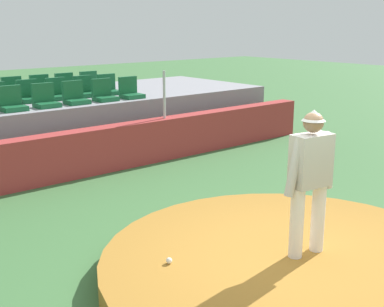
% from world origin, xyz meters
% --- Properties ---
extents(ground_plane, '(60.00, 60.00, 0.00)m').
position_xyz_m(ground_plane, '(0.00, 0.00, 0.00)').
color(ground_plane, '#3D6C3A').
extents(pitchers_mound, '(4.68, 4.68, 0.27)m').
position_xyz_m(pitchers_mound, '(0.00, 0.00, 0.14)').
color(pitchers_mound, '#A36F29').
rests_on(pitchers_mound, ground_plane).
extents(pitcher, '(0.75, 0.32, 1.76)m').
position_xyz_m(pitcher, '(0.18, -0.02, 1.30)').
color(pitcher, white).
rests_on(pitcher, pitchers_mound).
extents(baseball, '(0.07, 0.07, 0.07)m').
position_xyz_m(baseball, '(-1.26, 0.83, 0.31)').
color(baseball, white).
rests_on(baseball, pitchers_mound).
extents(brick_barrier, '(12.96, 0.40, 0.92)m').
position_xyz_m(brick_barrier, '(0.00, 5.48, 0.46)').
color(brick_barrier, '#A73333').
rests_on(brick_barrier, ground_plane).
extents(fence_post_right, '(0.06, 0.06, 1.05)m').
position_xyz_m(fence_post_right, '(2.19, 5.48, 1.45)').
color(fence_post_right, silver).
rests_on(fence_post_right, brick_barrier).
extents(bleacher_platform, '(12.59, 3.77, 1.25)m').
position_xyz_m(bleacher_platform, '(0.00, 8.11, 0.62)').
color(bleacher_platform, gray).
rests_on(bleacher_platform, ground_plane).
extents(stadium_chair_2, '(0.48, 0.44, 0.50)m').
position_xyz_m(stadium_chair_2, '(-0.72, 6.78, 1.40)').
color(stadium_chair_2, '#185E35').
rests_on(stadium_chair_2, bleacher_platform).
extents(stadium_chair_3, '(0.48, 0.44, 0.50)m').
position_xyz_m(stadium_chair_3, '(0.00, 6.77, 1.40)').
color(stadium_chair_3, '#185E35').
rests_on(stadium_chair_3, bleacher_platform).
extents(stadium_chair_4, '(0.48, 0.44, 0.50)m').
position_xyz_m(stadium_chair_4, '(0.70, 6.78, 1.40)').
color(stadium_chair_4, '#185E35').
rests_on(stadium_chair_4, bleacher_platform).
extents(stadium_chair_5, '(0.48, 0.44, 0.50)m').
position_xyz_m(stadium_chair_5, '(1.42, 6.76, 1.40)').
color(stadium_chair_5, '#185E35').
rests_on(stadium_chair_5, bleacher_platform).
extents(stadium_chair_6, '(0.48, 0.44, 0.50)m').
position_xyz_m(stadium_chair_6, '(2.13, 6.73, 1.40)').
color(stadium_chair_6, '#185E35').
rests_on(stadium_chair_6, bleacher_platform).
extents(stadium_chair_10, '(0.48, 0.44, 0.50)m').
position_xyz_m(stadium_chair_10, '(0.02, 7.68, 1.40)').
color(stadium_chair_10, '#185E35').
rests_on(stadium_chair_10, bleacher_platform).
extents(stadium_chair_11, '(0.48, 0.44, 0.50)m').
position_xyz_m(stadium_chair_11, '(0.70, 7.64, 1.40)').
color(stadium_chair_11, '#185E35').
rests_on(stadium_chair_11, bleacher_platform).
extents(stadium_chair_12, '(0.48, 0.44, 0.50)m').
position_xyz_m(stadium_chair_12, '(1.40, 7.65, 1.40)').
color(stadium_chair_12, '#185E35').
rests_on(stadium_chair_12, bleacher_platform).
extents(stadium_chair_13, '(0.48, 0.44, 0.50)m').
position_xyz_m(stadium_chair_13, '(2.07, 7.63, 1.40)').
color(stadium_chair_13, '#185E35').
rests_on(stadium_chair_13, bleacher_platform).
extents(stadium_chair_17, '(0.48, 0.44, 0.50)m').
position_xyz_m(stadium_chair_17, '(0.01, 8.54, 1.40)').
color(stadium_chair_17, '#185E35').
rests_on(stadium_chair_17, bleacher_platform).
extents(stadium_chair_18, '(0.48, 0.44, 0.50)m').
position_xyz_m(stadium_chair_18, '(0.71, 8.56, 1.40)').
color(stadium_chair_18, '#185E35').
rests_on(stadium_chair_18, bleacher_platform).
extents(stadium_chair_19, '(0.48, 0.44, 0.50)m').
position_xyz_m(stadium_chair_19, '(1.38, 8.55, 1.40)').
color(stadium_chair_19, '#185E35').
rests_on(stadium_chair_19, bleacher_platform).
extents(stadium_chair_20, '(0.48, 0.44, 0.50)m').
position_xyz_m(stadium_chair_20, '(2.09, 8.57, 1.40)').
color(stadium_chair_20, '#185E35').
rests_on(stadium_chair_20, bleacher_platform).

